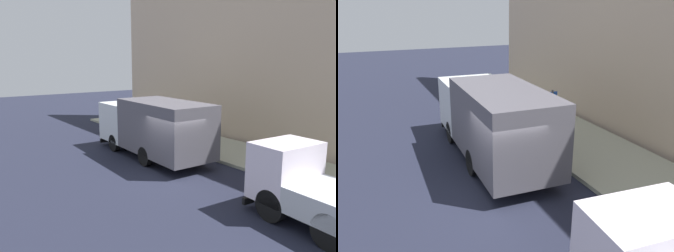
% 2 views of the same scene
% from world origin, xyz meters
% --- Properties ---
extents(ground, '(80.00, 80.00, 0.00)m').
position_xyz_m(ground, '(0.00, 0.00, 0.00)').
color(ground, '#1F2233').
extents(sidewalk, '(3.90, 30.00, 0.15)m').
position_xyz_m(sidewalk, '(4.95, 0.00, 0.07)').
color(sidewalk, '#ACAD95').
rests_on(sidewalk, ground).
extents(building_facade, '(0.50, 30.00, 12.32)m').
position_xyz_m(building_facade, '(7.40, 0.00, 6.16)').
color(building_facade, beige).
rests_on(building_facade, ground).
extents(large_utility_truck, '(2.84, 7.81, 3.01)m').
position_xyz_m(large_utility_truck, '(1.02, 2.71, 1.65)').
color(large_utility_truck, white).
rests_on(large_utility_truck, ground).
extents(small_flatbed_truck, '(2.49, 4.79, 2.36)m').
position_xyz_m(small_flatbed_truck, '(0.72, -6.36, 1.12)').
color(small_flatbed_truck, white).
rests_on(small_flatbed_truck, ground).
extents(pedestrian_walking, '(0.40, 0.40, 1.67)m').
position_xyz_m(pedestrian_walking, '(4.48, 4.67, 1.04)').
color(pedestrian_walking, '#463A48').
rests_on(pedestrian_walking, sidewalk).
extents(pedestrian_standing, '(0.46, 0.46, 1.74)m').
position_xyz_m(pedestrian_standing, '(4.54, 5.98, 1.06)').
color(pedestrian_standing, '#4F3C51').
rests_on(pedestrian_standing, sidewalk).
extents(traffic_cone_orange, '(0.49, 0.49, 0.70)m').
position_xyz_m(traffic_cone_orange, '(3.43, 6.51, 0.50)').
color(traffic_cone_orange, orange).
rests_on(traffic_cone_orange, sidewalk).
extents(street_sign_post, '(0.44, 0.08, 2.45)m').
position_xyz_m(street_sign_post, '(3.36, 2.29, 1.60)').
color(street_sign_post, '#4C5156').
rests_on(street_sign_post, sidewalk).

